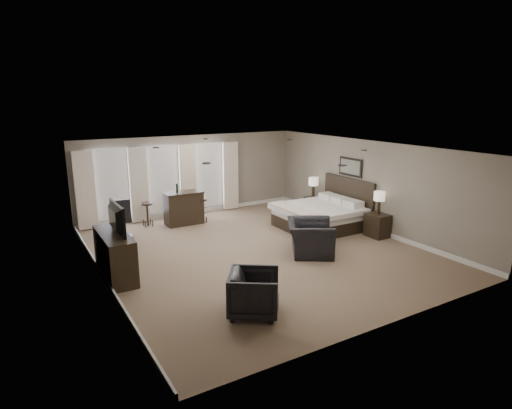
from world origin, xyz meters
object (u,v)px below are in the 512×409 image
bed (320,205)px  desk_chair (121,218)px  nightstand_near (377,225)px  bar_stool_left (147,214)px  lamp_near (379,203)px  bar_counter (184,208)px  dresser (115,255)px  bar_stool_right (201,211)px  tv (113,230)px  nightstand_far (313,205)px  armchair_near (310,232)px  armchair_far (254,291)px  lamp_far (313,187)px

bed → desk_chair: (-5.27, 2.03, -0.14)m
nightstand_near → bar_stool_left: bearing=140.8°
bed → bar_stool_left: (-4.32, 2.80, -0.35)m
lamp_near → bar_counter: lamp_near is taller
bar_stool_left → bed: bearing=-32.9°
dresser → bar_stool_right: 4.38m
lamp_near → bar_counter: (-4.18, 3.91, -0.46)m
desk_chair → dresser: bearing=82.6°
bar_counter → bed: bearing=-36.8°
tv → bar_counter: size_ratio=0.97×
bar_stool_right → lamp_near: bearing=-46.0°
dresser → bed: bearing=5.5°
nightstand_near → tv: tv is taller
bed → nightstand_far: bed is taller
bed → lamp_near: size_ratio=3.53×
nightstand_far → dresser: bearing=-163.6°
nightstand_near → bar_stool_left: 6.72m
armchair_near → lamp_near: bearing=-55.5°
lamp_near → tv: bearing=172.9°
bed → nightstand_far: size_ratio=4.07×
bar_stool_right → desk_chair: desk_chair is taller
bar_counter → lamp_near: bearing=-43.1°
bed → dresser: bearing=-174.5°
armchair_far → bar_stool_left: armchair_far is taller
armchair_far → bar_stool_left: (-0.02, 6.31, -0.08)m
bed → nightstand_far: (0.89, 1.45, -0.43)m
armchair_far → armchair_near: bearing=-20.1°
armchair_far → desk_chair: (-0.97, 5.54, 0.13)m
nightstand_near → desk_chair: bearing=150.5°
lamp_near → bar_counter: 5.74m
dresser → tv: bearing=-90.0°
nightstand_far → bar_stool_right: bearing=166.4°
nightstand_far → armchair_near: bearing=-129.0°
lamp_near → bed: bearing=121.5°
bar_stool_right → nightstand_near: bearing=-46.0°
nightstand_far → nightstand_near: bearing=-90.0°
lamp_near → bar_stool_right: (-3.66, 3.78, -0.59)m
lamp_near → desk_chair: size_ratio=0.55×
nightstand_near → dresser: (-6.92, 0.87, 0.17)m
lamp_far → bar_stool_right: size_ratio=0.88×
nightstand_near → bed: bearing=121.5°
nightstand_far → desk_chair: (-6.16, 0.58, 0.30)m
bed → armchair_far: (-4.29, -3.51, -0.26)m
bar_counter → desk_chair: desk_chair is taller
bar_stool_left → nightstand_far: bearing=-14.5°
bed → bar_counter: (-3.29, 2.46, -0.20)m
desk_chair → armchair_near: bearing=145.2°
nightstand_far → dresser: (-6.92, -2.03, 0.22)m
bed → armchair_far: 5.55m
lamp_near → tv: size_ratio=0.56×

